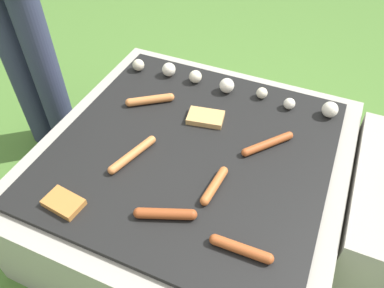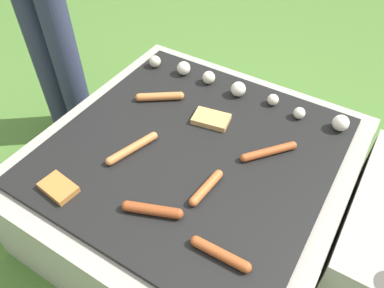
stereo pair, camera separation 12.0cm
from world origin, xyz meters
TOP-DOWN VIEW (x-y plane):
  - ground_plane at (0.00, 0.00)m, footprint 14.00×14.00m
  - grill at (0.00, 0.00)m, footprint 0.99×0.99m
  - sausage_mid_left at (-0.16, -0.11)m, footprint 0.08×0.19m
  - sausage_back_right at (0.13, -0.12)m, footprint 0.04×0.15m
  - sausage_front_center at (-0.23, 0.15)m, footprint 0.15×0.12m
  - sausage_front_right at (0.26, -0.29)m, footprint 0.17×0.03m
  - sausage_back_left at (0.04, -0.27)m, footprint 0.17×0.08m
  - sausage_back_center at (0.22, 0.11)m, footprint 0.14×0.16m
  - bread_slice_left at (-0.01, 0.15)m, footprint 0.14×0.10m
  - bread_slice_center at (-0.24, -0.35)m, footprint 0.12×0.08m
  - mushroom_row at (-0.00, 0.34)m, footprint 0.81×0.07m

SIDE VIEW (x-z plane):
  - ground_plane at x=0.00m, z-range 0.00..0.00m
  - grill at x=0.00m, z-range 0.00..0.39m
  - bread_slice_left at x=-0.01m, z-range 0.39..0.41m
  - bread_slice_center at x=-0.24m, z-range 0.39..0.41m
  - sausage_back_center at x=0.22m, z-range 0.39..0.41m
  - sausage_mid_left at x=-0.16m, z-range 0.39..0.41m
  - sausage_back_right at x=0.13m, z-range 0.39..0.42m
  - sausage_front_right at x=0.26m, z-range 0.39..0.42m
  - sausage_front_center at x=-0.23m, z-range 0.39..0.42m
  - sausage_back_left at x=0.04m, z-range 0.39..0.42m
  - mushroom_row at x=0.00m, z-range 0.39..0.44m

